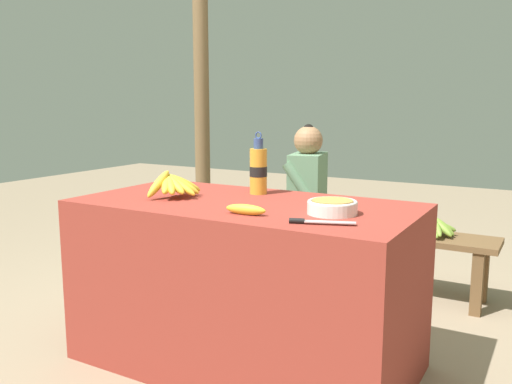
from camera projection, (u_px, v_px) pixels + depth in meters
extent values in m
plane|color=gray|center=(245.00, 362.00, 2.50)|extent=(12.00, 12.00, 0.00)
cube|color=maroon|center=(245.00, 284.00, 2.44)|extent=(1.49, 0.76, 0.75)
sphere|color=#4C381E|center=(169.00, 183.00, 2.49)|extent=(0.05, 0.05, 0.05)
ellipsoid|color=gold|center=(158.00, 184.00, 2.45)|extent=(0.06, 0.16, 0.14)
ellipsoid|color=gold|center=(167.00, 185.00, 2.44)|extent=(0.11, 0.15, 0.09)
ellipsoid|color=gold|center=(170.00, 185.00, 2.44)|extent=(0.14, 0.14, 0.10)
ellipsoid|color=gold|center=(175.00, 185.00, 2.45)|extent=(0.16, 0.10, 0.10)
ellipsoid|color=gold|center=(180.00, 185.00, 2.46)|extent=(0.18, 0.04, 0.11)
ellipsoid|color=gold|center=(183.00, 184.00, 2.49)|extent=(0.17, 0.10, 0.12)
ellipsoid|color=gold|center=(183.00, 183.00, 2.51)|extent=(0.15, 0.16, 0.12)
ellipsoid|color=gold|center=(178.00, 182.00, 2.53)|extent=(0.09, 0.16, 0.10)
ellipsoid|color=gold|center=(178.00, 183.00, 2.55)|extent=(0.04, 0.17, 0.10)
cylinder|color=white|center=(332.00, 208.00, 2.12)|extent=(0.20, 0.20, 0.05)
torus|color=white|center=(332.00, 202.00, 2.12)|extent=(0.20, 0.20, 0.02)
cylinder|color=#BC8942|center=(332.00, 201.00, 2.12)|extent=(0.16, 0.16, 0.01)
cylinder|color=gold|center=(258.00, 171.00, 2.57)|extent=(0.08, 0.08, 0.22)
cylinder|color=black|center=(258.00, 171.00, 2.57)|extent=(0.08, 0.08, 0.05)
cylinder|color=#33477F|center=(258.00, 144.00, 2.55)|extent=(0.05, 0.05, 0.05)
torus|color=#33477F|center=(258.00, 135.00, 2.55)|extent=(0.04, 0.01, 0.04)
ellipsoid|color=gold|center=(246.00, 209.00, 2.11)|extent=(0.17, 0.05, 0.04)
cube|color=#BCBCC1|center=(330.00, 222.00, 1.94)|extent=(0.18, 0.09, 0.00)
cylinder|color=black|center=(297.00, 221.00, 1.96)|extent=(0.06, 0.04, 0.02)
cube|color=brown|center=(360.00, 230.00, 3.45)|extent=(1.65, 0.32, 0.04)
cube|color=brown|center=(253.00, 249.00, 3.73)|extent=(0.06, 0.06, 0.36)
cube|color=brown|center=(477.00, 284.00, 3.02)|extent=(0.06, 0.06, 0.36)
cube|color=brown|center=(269.00, 241.00, 3.94)|extent=(0.06, 0.06, 0.36)
cube|color=brown|center=(483.00, 272.00, 3.23)|extent=(0.06, 0.06, 0.36)
cylinder|color=#473828|center=(266.00, 251.00, 3.61)|extent=(0.09, 0.09, 0.40)
cylinder|color=#473828|center=(284.00, 222.00, 3.54)|extent=(0.31, 0.15, 0.09)
cylinder|color=#473828|center=(274.00, 244.00, 3.79)|extent=(0.09, 0.09, 0.40)
cylinder|color=#473828|center=(291.00, 216.00, 3.72)|extent=(0.31, 0.15, 0.09)
cube|color=slate|center=(308.00, 188.00, 3.56)|extent=(0.27, 0.37, 0.46)
cylinder|color=slate|center=(298.00, 181.00, 3.40)|extent=(0.21, 0.11, 0.25)
cylinder|color=slate|center=(308.00, 174.00, 3.71)|extent=(0.21, 0.11, 0.25)
sphere|color=#9E704C|center=(308.00, 140.00, 3.50)|extent=(0.19, 0.19, 0.19)
sphere|color=black|center=(309.00, 130.00, 3.49)|extent=(0.07, 0.07, 0.07)
sphere|color=#4C381E|center=(434.00, 225.00, 3.21)|extent=(0.05, 0.05, 0.05)
ellipsoid|color=olive|center=(436.00, 228.00, 3.15)|extent=(0.09, 0.16, 0.12)
ellipsoid|color=olive|center=(437.00, 228.00, 3.15)|extent=(0.11, 0.17, 0.10)
ellipsoid|color=olive|center=(442.00, 228.00, 3.17)|extent=(0.16, 0.10, 0.11)
ellipsoid|color=olive|center=(444.00, 227.00, 3.18)|extent=(0.14, 0.04, 0.12)
ellipsoid|color=olive|center=(444.00, 226.00, 3.21)|extent=(0.16, 0.10, 0.09)
ellipsoid|color=olive|center=(443.00, 226.00, 3.23)|extent=(0.13, 0.14, 0.11)
ellipsoid|color=olive|center=(438.00, 224.00, 3.25)|extent=(0.06, 0.14, 0.12)
cylinder|color=brown|center=(201.00, 77.00, 4.08)|extent=(0.11, 0.11, 2.74)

